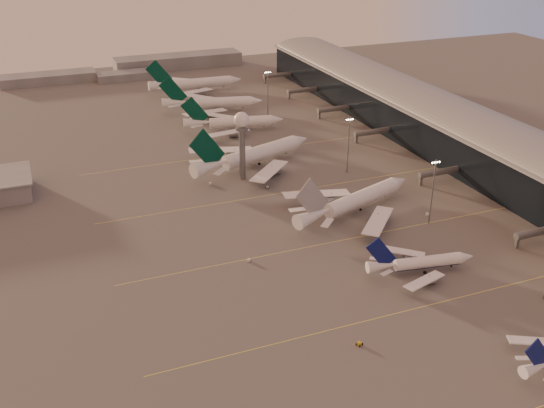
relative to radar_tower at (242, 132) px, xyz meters
name	(u,v)px	position (x,y,z in m)	size (l,w,h in m)	color
ground	(374,344)	(-5.00, -120.00, -20.95)	(700.00, 700.00, 0.00)	#4F4D4D
taxiway_markings	(368,234)	(25.00, -64.00, -20.94)	(180.00, 185.25, 0.02)	#EEE154
terminal	(459,133)	(102.88, -9.91, -10.43)	(57.00, 362.00, 23.04)	black
radar_tower	(242,132)	(0.00, 0.00, 0.00)	(6.40, 6.40, 31.10)	slate
mast_b	(433,189)	(50.00, -65.00, -7.21)	(3.60, 0.56, 25.00)	slate
mast_c	(348,143)	(45.00, -10.00, -7.21)	(3.60, 0.56, 25.00)	slate
mast_d	(268,91)	(43.00, 80.00, -7.21)	(3.60, 0.56, 25.00)	slate
distant_horizon	(142,67)	(-2.38, 205.14, -17.06)	(165.00, 37.50, 9.00)	slate
narrowbody_mid	(420,264)	(27.16, -93.25, -18.02)	(36.81, 29.16, 14.45)	white
widebody_white	(355,204)	(28.63, -47.21, -17.22)	(58.53, 46.10, 21.50)	white
greentail_a	(254,158)	(9.17, 10.91, -16.71)	(63.44, 50.35, 24.03)	white
greentail_b	(234,124)	(17.13, 61.93, -17.57)	(52.00, 41.57, 19.12)	white
greentail_c	(213,105)	(16.82, 98.51, -17.26)	(56.44, 45.03, 20.90)	white
greentail_d	(196,86)	(19.30, 142.48, -17.11)	(59.84, 48.27, 21.72)	white
gsv_tug_mid	(359,344)	(-8.90, -118.95, -20.47)	(3.20, 3.82, 0.94)	gold
gsv_truck_b	(435,257)	(36.22, -88.43, -19.78)	(6.05, 3.60, 2.30)	silver
gsv_truck_c	(249,258)	(-21.13, -66.40, -19.86)	(4.99, 5.20, 2.14)	silver
gsv_catering_b	(428,211)	(53.08, -59.70, -18.81)	(5.67, 3.75, 4.28)	silver
gsv_tug_far	(268,187)	(6.16, -13.39, -20.49)	(3.58, 3.37, 0.88)	silver
gsv_truck_d	(210,182)	(-14.73, -0.83, -19.78)	(4.13, 6.03, 2.30)	silver
gsv_tug_hangar	(289,145)	(34.14, 29.54, -20.47)	(3.42, 2.24, 0.93)	#535557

